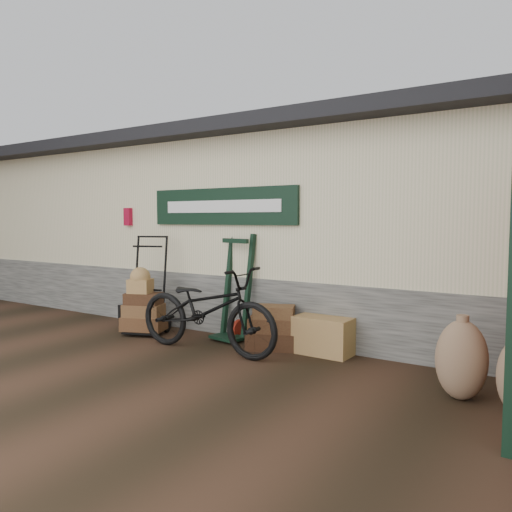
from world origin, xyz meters
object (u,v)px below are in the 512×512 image
Objects in this scene: green_barrow at (235,287)px; suitcase_stack at (272,327)px; porter_trolley at (148,283)px; wicker_hamper at (325,335)px; bicycle at (207,304)px; black_trunk at (130,316)px.

suitcase_stack is (0.72, -0.17, -0.47)m from green_barrow.
suitcase_stack is (2.13, 0.20, -0.47)m from porter_trolley.
green_barrow is 2.28× the size of suitcase_stack.
bicycle is at bearing -149.79° from wicker_hamper.
porter_trolley is at bearing -14.02° from black_trunk.
black_trunk is (-2.68, -0.06, -0.13)m from suitcase_stack.
green_barrow is at bearing 6.45° from black_trunk.
green_barrow reaches higher than porter_trolley.
black_trunk is at bearing -178.79° from suitcase_stack.
bicycle is (-1.35, -0.78, 0.39)m from wicker_hamper.
wicker_hamper is (2.84, 0.36, -0.52)m from porter_trolley.
wicker_hamper is 1.61m from bicycle.
black_trunk is (-1.96, -0.22, -0.60)m from green_barrow.
suitcase_stack is 0.90× the size of wicker_hamper.
bicycle is at bearing -135.73° from suitcase_stack.
green_barrow is (1.41, 0.36, 0.01)m from porter_trolley.
suitcase_stack is 0.95m from bicycle.
wicker_hamper is at bearing -13.77° from porter_trolley.
wicker_hamper is at bearing 10.23° from green_barrow.
black_trunk is (-0.56, 0.14, -0.59)m from porter_trolley.
green_barrow is 0.88m from suitcase_stack.
bicycle reaches higher than wicker_hamper.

